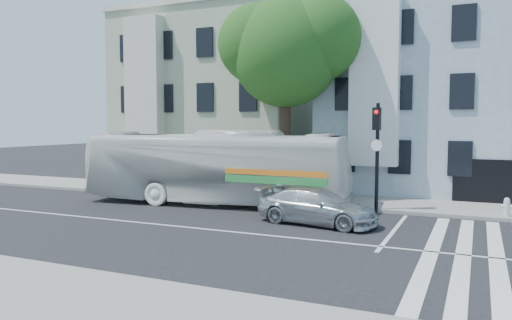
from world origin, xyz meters
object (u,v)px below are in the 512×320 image
Objects in this scene: sedan at (317,206)px; fire_hydrant at (507,207)px; traffic_signal at (377,142)px; bus at (215,167)px.

fire_hydrant is (6.74, 3.95, -0.15)m from sedan.
traffic_signal reaches higher than sedan.
bus is at bearing 75.01° from sedan.
sedan is at bearing -104.44° from traffic_signal.
bus is 6.53m from sedan.
sedan is at bearing -149.62° from fire_hydrant.
traffic_signal is 5.74m from fire_hydrant.
fire_hydrant is at bearing -50.80° from sedan.
bus is 2.70× the size of sedan.
bus is 12.77m from fire_hydrant.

